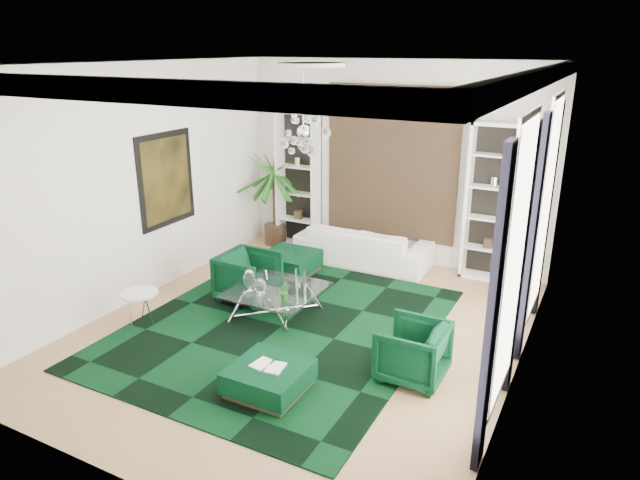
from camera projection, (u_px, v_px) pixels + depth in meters
The scene contains 30 objects.
floor at pixel (303, 331), 8.48m from camera, with size 6.00×7.00×0.02m, color tan.
ceiling at pixel (300, 62), 7.24m from camera, with size 6.00×7.00×0.02m, color white.
wall_back at pixel (392, 163), 10.80m from camera, with size 6.00×0.02×3.80m, color white.
wall_front at pixel (102, 304), 4.92m from camera, with size 6.00×0.02×3.80m, color white.
wall_left at pixel (139, 184), 9.18m from camera, with size 0.02×7.00×3.80m, color white.
wall_right at pixel (530, 240), 6.54m from camera, with size 0.02×7.00×3.80m, color white.
crown_molding at pixel (300, 71), 7.28m from camera, with size 6.00×7.00×0.18m, color white, non-canonical shape.
ceiling_medallion at pixel (311, 65), 7.50m from camera, with size 0.90×0.90×0.05m, color white.
tapestry at pixel (391, 163), 10.76m from camera, with size 2.50×0.06×2.80m, color black.
shelving_left at pixel (298, 180), 11.65m from camera, with size 0.90×0.38×2.80m, color white, non-canonical shape.
shelving_right at pixel (492, 203), 9.94m from camera, with size 0.90×0.38×2.80m, color white, non-canonical shape.
painting at pixel (167, 180), 9.68m from camera, with size 0.04×1.30×1.60m, color black.
window_near at pixel (514, 265), 5.79m from camera, with size 0.03×1.10×2.90m, color white.
curtain_near_a at pixel (492, 317), 5.24m from camera, with size 0.07×0.30×3.25m, color black.
curtain_near_b at pixel (521, 262), 6.54m from camera, with size 0.07×0.30×3.25m, color black.
window_far at pixel (545, 208), 7.80m from camera, with size 0.03×1.10×2.90m, color white.
curtain_far_a at pixel (532, 241), 7.25m from camera, with size 0.07×0.30×3.25m, color black.
curtain_far_b at pixel (547, 211), 8.56m from camera, with size 0.07×0.30×3.25m, color black.
rug at pixel (282, 326), 8.56m from camera, with size 4.20×5.00×0.02m, color black.
sofa at pixel (363, 246), 10.93m from camera, with size 2.54×0.99×0.74m, color white.
armchair_left at pixel (248, 277), 9.39m from camera, with size 0.86×0.88×0.80m, color black.
armchair_right at pixel (413, 352), 7.14m from camera, with size 0.80×0.82×0.75m, color black.
coffee_table at pixel (276, 303), 8.85m from camera, with size 1.32×1.32×0.45m, color white, non-canonical shape.
ottoman_side at pixel (290, 263), 10.50m from camera, with size 0.92×0.92×0.41m, color black.
ottoman_front at pixel (269, 379), 6.91m from camera, with size 0.88×0.88×0.35m, color black.
book at pixel (269, 365), 6.85m from camera, with size 0.40×0.27×0.03m, color white.
side_table at pixel (141, 309), 8.54m from camera, with size 0.55×0.55×0.53m, color white.
palm at pixel (274, 186), 11.78m from camera, with size 1.57×1.57×2.51m, color #23681E, non-canonical shape.
chandelier at pixel (303, 132), 8.07m from camera, with size 0.75×0.75×0.67m, color white, non-canonical shape.
table_plant at pixel (285, 292), 8.36m from camera, with size 0.15×0.12×0.27m, color #23681E.
Camera 1 is at (3.74, -6.60, 4.01)m, focal length 32.00 mm.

